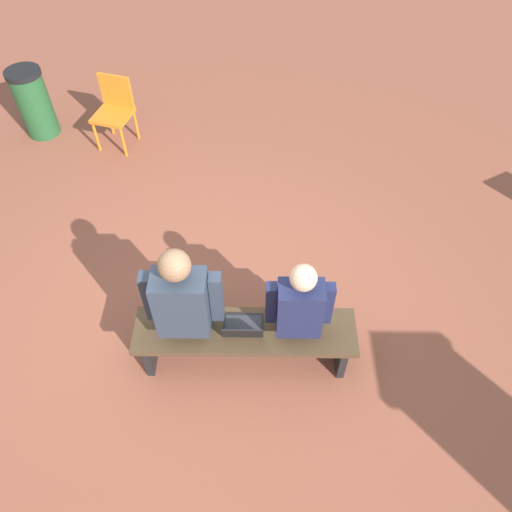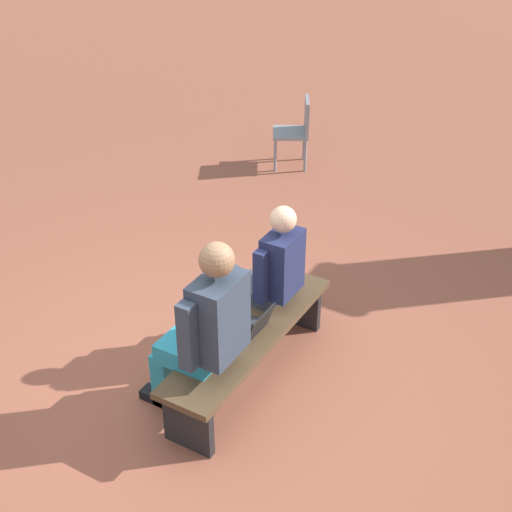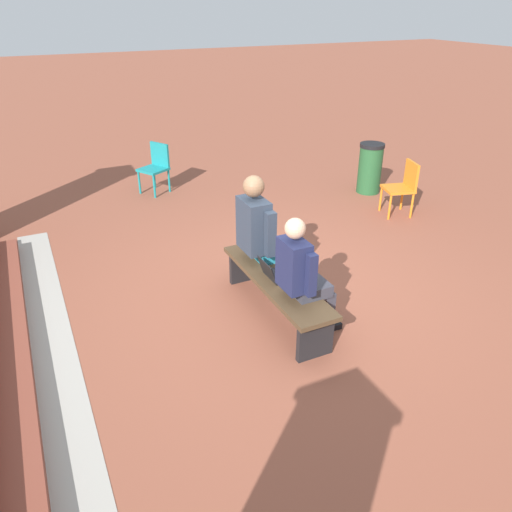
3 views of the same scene
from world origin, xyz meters
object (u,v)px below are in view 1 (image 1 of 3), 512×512
person_student (298,306)px  plastic_chair_by_pillar (115,107)px  person_adult (185,300)px  laptop (243,328)px  bench (245,336)px  litter_bin (34,103)px

person_student → plastic_chair_by_pillar: bearing=-55.6°
person_adult → laptop: 0.52m
plastic_chair_by_pillar → person_adult: bearing=111.7°
bench → plastic_chair_by_pillar: plastic_chair_by_pillar is taller
laptop → litter_bin: 4.21m
person_student → plastic_chair_by_pillar: 3.66m
plastic_chair_by_pillar → litter_bin: size_ratio=0.98×
litter_bin → laptop: bearing=129.5°
person_adult → laptop: size_ratio=4.47×
bench → person_adult: size_ratio=1.26×
bench → litter_bin: 4.21m
plastic_chair_by_pillar → litter_bin: bearing=-8.9°
person_adult → plastic_chair_by_pillar: person_adult is taller
bench → person_student: (-0.41, -0.06, 0.34)m
person_adult → litter_bin: 3.89m
person_student → litter_bin: person_student is taller
person_adult → laptop: (-0.44, 0.08, -0.25)m
plastic_chair_by_pillar → laptop: bearing=117.9°
person_student → plastic_chair_by_pillar: person_student is taller
bench → person_student: 0.54m
bench → litter_bin: bearing=-50.3°
laptop → plastic_chair_by_pillar: 3.50m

